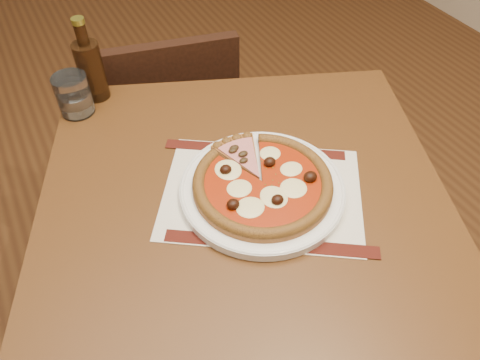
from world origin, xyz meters
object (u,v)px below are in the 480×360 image
at_px(water_glass, 74,95).
at_px(bottle, 91,68).
at_px(plate, 262,189).
at_px(table, 244,228).
at_px(pizza, 263,183).
at_px(chair_far, 174,124).

bearing_deg(water_glass, bottle, 32.65).
xyz_separation_m(plate, bottle, (-0.19, 0.46, 0.07)).
xyz_separation_m(table, pizza, (0.03, -0.01, 0.13)).
bearing_deg(plate, table, 168.34).
relative_size(pizza, water_glass, 2.87).
xyz_separation_m(plate, water_glass, (-0.25, 0.43, 0.04)).
bearing_deg(water_glass, table, -62.57).
distance_m(table, chair_far, 0.64).
bearing_deg(water_glass, plate, -59.37).
bearing_deg(bottle, pizza, -67.20).
bearing_deg(plate, water_glass, 120.63).
xyz_separation_m(table, water_glass, (-0.22, 0.42, 0.15)).
distance_m(water_glass, bottle, 0.08).
distance_m(plate, water_glass, 0.50).
xyz_separation_m(table, bottle, (-0.16, 0.46, 0.18)).
bearing_deg(plate, pizza, -92.00).
bearing_deg(chair_far, pizza, 99.42).
relative_size(water_glass, bottle, 0.47).
relative_size(plate, bottle, 1.59).
bearing_deg(table, pizza, -12.25).
relative_size(pizza, bottle, 1.34).
bearing_deg(chair_far, bottle, 45.64).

